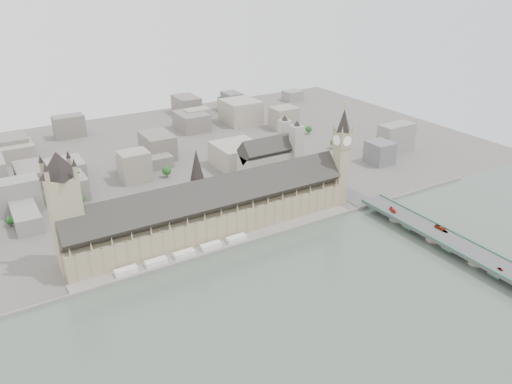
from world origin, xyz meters
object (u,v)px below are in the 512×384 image
palace_of_westminster (212,210)px  car_silver (445,231)px  westminster_bridge (427,232)px  car_grey (500,269)px  elizabeth_tower (342,151)px  victoria_tower (65,206)px  red_bus_north (393,210)px  westminster_abbey (271,160)px  red_bus_south (440,228)px

palace_of_westminster → car_silver: palace_of_westminster is taller
car_silver → westminster_bridge: bearing=97.5°
westminster_bridge → car_grey: 77.46m
car_silver → car_grey: 63.53m
palace_of_westminster → elizabeth_tower: 142.94m
victoria_tower → red_bus_north: bearing=-14.9°
victoria_tower → car_silver: 320.19m
westminster_bridge → westminster_abbey: (-51.08, 182.50, 19.96)m
red_bus_south → car_grey: (-11.97, -68.58, -0.79)m
palace_of_westminster → elizabeth_tower: elizabeth_tower is taller
elizabeth_tower → red_bus_south: elizabeth_tower is taller
victoria_tower → car_silver: (290.10, -128.09, -44.20)m
victoria_tower → elizabeth_tower: bearing=-4.0°
car_grey → westminster_bridge: bearing=95.3°
palace_of_westminster → car_silver: 207.91m
westminster_bridge → car_silver: bearing=-67.3°
elizabeth_tower → red_bus_north: elizabeth_tower is taller
palace_of_westminster → car_grey: (156.46, -184.25, -11.81)m
elizabeth_tower → westminster_bridge: (24.00, -95.50, -52.96)m
red_bus_north → red_bus_south: 48.61m
palace_of_westminster → victoria_tower: bearing=177.0°
victoria_tower → westminster_abbey: size_ratio=1.47×
red_bus_south → car_grey: 69.62m
elizabeth_tower → car_grey: bearing=-83.9°
red_bus_north → car_grey: bearing=-67.9°
westminster_abbey → car_silver: westminster_abbey is taller
palace_of_westminster → westminster_abbey: (110.92, 75.30, 2.38)m
car_silver → victoria_tower: bearing=140.9°
westminster_abbey → red_bus_north: 151.61m
red_bus_north → car_grey: size_ratio=2.21×
red_bus_south → car_grey: size_ratio=2.22×
palace_of_westminster → elizabeth_tower: size_ratio=2.47×
victoria_tower → red_bus_south: 317.99m
elizabeth_tower → victoria_tower: elizabeth_tower is taller
victoria_tower → westminster_bridge: victoria_tower is taller
red_bus_north → westminster_abbey: bearing=131.1°
victoria_tower → westminster_abbey: bearing=16.5°
red_bus_south → car_silver: (-0.33, -6.12, -0.68)m
car_grey → westminster_abbey: bearing=109.4°
victoria_tower → red_bus_north: 293.04m
car_grey → red_bus_north: bearing=98.7°
palace_of_westminster → red_bus_south: bearing=-34.5°
car_grey → red_bus_south: bearing=89.6°
westminster_bridge → westminster_abbey: size_ratio=4.78×
victoria_tower → red_bus_south: bearing=-22.8°
red_bus_north → car_grey: red_bus_north is taller
red_bus_south → car_grey: red_bus_south is taller
westminster_bridge → car_silver: size_ratio=71.29×
red_bus_south → palace_of_westminster: bearing=142.2°
elizabeth_tower → westminster_abbey: size_ratio=1.58×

